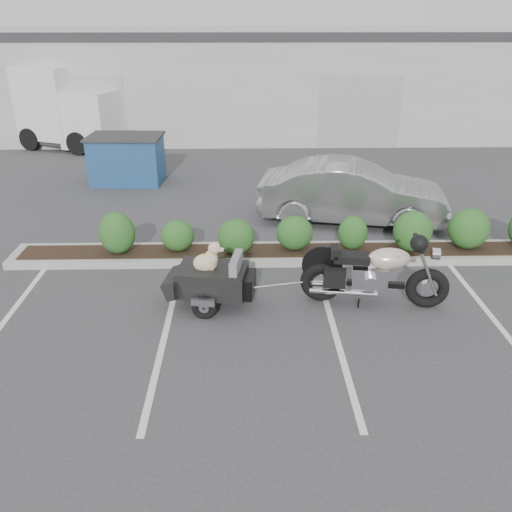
{
  "coord_description": "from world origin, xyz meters",
  "views": [
    {
      "loc": [
        -0.22,
        -8.03,
        4.67
      ],
      "look_at": [
        -0.03,
        0.62,
        0.75
      ],
      "focal_mm": 38.0,
      "sensor_mm": 36.0,
      "label": 1
    }
  ],
  "objects_px": {
    "motorcycle": "(374,274)",
    "pet_trailer": "(211,279)",
    "sedan": "(353,193)",
    "delivery_truck": "(48,108)",
    "dumpster": "(127,159)"
  },
  "relations": [
    {
      "from": "motorcycle",
      "to": "pet_trailer",
      "type": "relative_size",
      "value": 1.24
    },
    {
      "from": "sedan",
      "to": "motorcycle",
      "type": "bearing_deg",
      "value": -174.31
    },
    {
      "from": "delivery_truck",
      "to": "dumpster",
      "type": "bearing_deg",
      "value": -31.21
    },
    {
      "from": "motorcycle",
      "to": "pet_trailer",
      "type": "distance_m",
      "value": 2.78
    },
    {
      "from": "delivery_truck",
      "to": "pet_trailer",
      "type": "bearing_deg",
      "value": -40.37
    },
    {
      "from": "sedan",
      "to": "dumpster",
      "type": "xyz_separation_m",
      "value": [
        -6.04,
        3.46,
        -0.02
      ]
    },
    {
      "from": "motorcycle",
      "to": "pet_trailer",
      "type": "xyz_separation_m",
      "value": [
        -2.78,
        0.03,
        -0.07
      ]
    },
    {
      "from": "motorcycle",
      "to": "sedan",
      "type": "relative_size",
      "value": 0.57
    },
    {
      "from": "pet_trailer",
      "to": "delivery_truck",
      "type": "height_order",
      "value": "delivery_truck"
    },
    {
      "from": "motorcycle",
      "to": "delivery_truck",
      "type": "height_order",
      "value": "delivery_truck"
    },
    {
      "from": "motorcycle",
      "to": "delivery_truck",
      "type": "distance_m",
      "value": 15.79
    },
    {
      "from": "motorcycle",
      "to": "dumpster",
      "type": "distance_m",
      "value": 9.43
    },
    {
      "from": "pet_trailer",
      "to": "delivery_truck",
      "type": "relative_size",
      "value": 0.31
    },
    {
      "from": "pet_trailer",
      "to": "sedan",
      "type": "distance_m",
      "value": 5.14
    },
    {
      "from": "sedan",
      "to": "delivery_truck",
      "type": "height_order",
      "value": "delivery_truck"
    }
  ]
}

